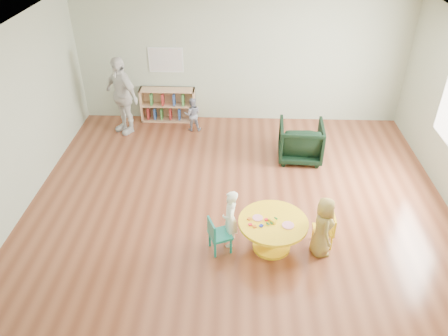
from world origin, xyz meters
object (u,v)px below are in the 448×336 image
kid_chair_left (217,234)px  child_left (230,219)px  bookshelf (168,105)px  adult_caretaker (122,95)px  child_right (323,227)px  toddler (192,114)px  activity_table (273,229)px  kid_chair_right (326,229)px  armchair (301,141)px

kid_chair_left → child_left: (0.18, 0.16, 0.16)m
bookshelf → child_left: bearing=-69.4°
child_left → adult_caretaker: adult_caretaker is taller
child_right → child_left: bearing=79.6°
toddler → adult_caretaker: (-1.45, -0.09, 0.45)m
activity_table → kid_chair_right: bearing=7.2°
activity_table → adult_caretaker: (-2.97, 3.51, 0.48)m
kid_chair_right → bookshelf: 4.92m
toddler → child_left: bearing=100.9°
bookshelf → child_right: (2.81, -4.13, 0.11)m
activity_table → toddler: (-1.52, 3.60, 0.03)m
child_left → toddler: child_left is taller
kid_chair_right → child_right: 0.27m
activity_table → armchair: size_ratio=1.20×
child_left → bookshelf: bearing=-159.3°
kid_chair_right → adult_caretaker: (-3.76, 3.42, 0.53)m
armchair → adult_caretaker: bearing=-12.1°
kid_chair_left → adult_caretaker: (-2.18, 3.60, 0.52)m
activity_table → armchair: 2.61m
armchair → child_right: child_right is taller
child_left → toddler: (-0.90, 3.53, -0.10)m
activity_table → child_right: (0.69, -0.06, 0.13)m
child_left → activity_table: bearing=83.9°
child_left → adult_caretaker: (-2.35, 3.45, 0.36)m
child_left → child_right: size_ratio=0.98×
bookshelf → armchair: 3.19m
toddler → adult_caretaker: bearing=-0.0°
kid_chair_right → child_left: size_ratio=0.58×
kid_chair_right → adult_caretaker: adult_caretaker is taller
bookshelf → child_right: size_ratio=1.26×
child_left → child_right: child_right is taller
bookshelf → child_right: bearing=-55.8°
armchair → toddler: bearing=-23.1°
child_left → toddler: 3.65m
activity_table → kid_chair_right: activity_table is taller
child_right → toddler: child_right is taller
bookshelf → child_left: size_ratio=1.29×
kid_chair_right → armchair: (-0.12, 2.43, 0.09)m
activity_table → kid_chair_left: size_ratio=1.78×
kid_chair_right → child_left: bearing=91.1°
adult_caretaker → toddler: bearing=42.2°
armchair → child_right: size_ratio=0.88×
activity_table → adult_caretaker: 4.62m
adult_caretaker → activity_table: bearing=-11.1°
kid_chair_left → kid_chair_right: size_ratio=1.05×
activity_table → armchair: bearing=75.2°
activity_table → kid_chair_right: size_ratio=1.86×
kid_chair_right → bookshelf: bookshelf is taller
bookshelf → adult_caretaker: (-0.85, -0.56, 0.46)m
kid_chair_left → adult_caretaker: bearing=-171.3°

